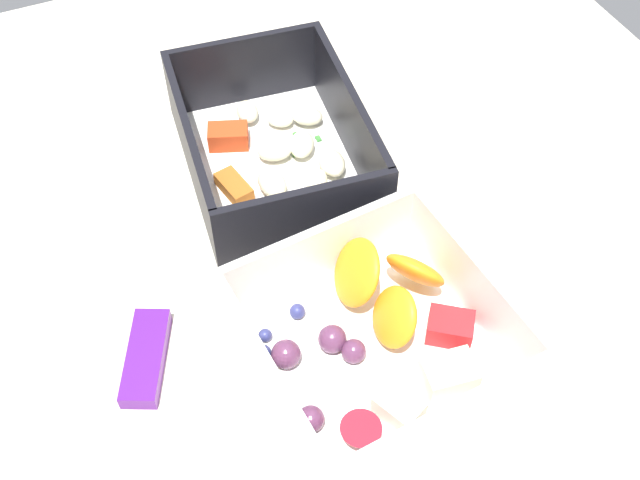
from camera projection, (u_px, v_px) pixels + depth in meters
The scene contains 4 objects.
table_surface at pixel (297, 265), 59.07cm from camera, with size 80.00×80.00×2.00cm, color beige.
pasta_container at pixel (276, 154), 61.98cm from camera, with size 19.76×15.26×6.91cm.
fruit_bowl at pixel (378, 338), 51.43cm from camera, with size 16.97×17.11×5.85cm.
candy_bar at pixel (146, 357), 52.20cm from camera, with size 7.00×2.40×1.20cm, color #51197A.
Camera 1 is at (-33.48, 12.88, 48.01)cm, focal length 44.18 mm.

